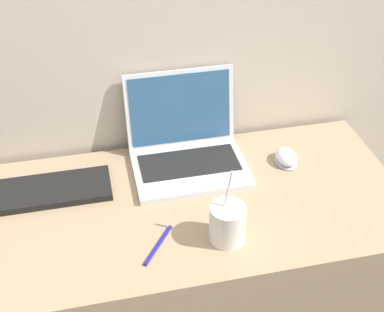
% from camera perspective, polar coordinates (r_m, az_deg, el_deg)
% --- Properties ---
extents(desk, '(1.15, 0.59, 0.75)m').
position_cam_1_polar(desk, '(1.76, 0.79, -13.96)').
color(desk, tan).
rests_on(desk, ground_plane).
extents(laptop, '(0.33, 0.29, 0.26)m').
position_cam_1_polar(laptop, '(1.60, -0.75, 1.02)').
color(laptop, silver).
rests_on(laptop, desk).
extents(drink_cup, '(0.09, 0.09, 0.21)m').
position_cam_1_polar(drink_cup, '(1.35, 3.80, -7.12)').
color(drink_cup, silver).
rests_on(drink_cup, desk).
extents(computer_mouse, '(0.07, 0.09, 0.04)m').
position_cam_1_polar(computer_mouse, '(1.64, 10.01, -0.13)').
color(computer_mouse, '#B2B2B7').
rests_on(computer_mouse, desk).
extents(external_keyboard, '(0.40, 0.14, 0.02)m').
position_cam_1_polar(external_keyboard, '(1.56, -16.04, -3.72)').
color(external_keyboard, black).
rests_on(external_keyboard, desk).
extents(pen, '(0.09, 0.12, 0.01)m').
position_cam_1_polar(pen, '(1.36, -3.62, -9.45)').
color(pen, '#191999').
rests_on(pen, desk).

